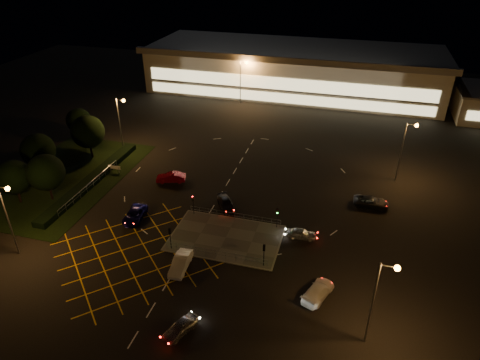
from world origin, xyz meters
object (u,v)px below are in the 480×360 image
(car_circ_red, at_px, (171,177))
(car_approach_white, at_px, (318,291))
(signal_nw, at_px, (193,201))
(signal_sw, at_px, (170,234))
(car_left_blue, at_px, (135,215))
(car_queue_white, at_px, (181,263))
(car_east_grey, at_px, (371,202))
(signal_se, at_px, (264,251))
(car_right_silver, at_px, (301,233))
(car_near_silver, at_px, (180,327))
(signal_ne, at_px, (277,214))
(car_far_dkgrey, at_px, (226,203))

(car_circ_red, bearing_deg, car_approach_white, 36.21)
(signal_nw, bearing_deg, car_circ_red, 131.64)
(signal_sw, distance_m, car_left_blue, 9.07)
(car_queue_white, distance_m, car_east_grey, 29.56)
(signal_nw, xyz_separation_m, car_east_grey, (24.22, 9.13, -1.66))
(signal_se, height_order, car_right_silver, signal_se)
(signal_se, xyz_separation_m, car_circ_red, (-18.92, 15.77, -1.59))
(signal_sw, height_order, car_circ_red, signal_sw)
(signal_sw, relative_size, car_left_blue, 0.62)
(signal_se, height_order, car_left_blue, signal_se)
(signal_se, relative_size, car_near_silver, 0.80)
(car_queue_white, height_order, car_right_silver, car_queue_white)
(car_queue_white, bearing_deg, signal_nw, 99.24)
(signal_se, distance_m, signal_nw, 14.41)
(signal_ne, relative_size, car_left_blue, 0.62)
(signal_sw, height_order, car_near_silver, signal_sw)
(car_left_blue, xyz_separation_m, car_circ_red, (0.63, 11.02, 0.07))
(car_near_silver, distance_m, car_left_blue, 21.53)
(car_queue_white, bearing_deg, signal_ne, 45.47)
(signal_ne, distance_m, car_approach_white, 13.21)
(car_right_silver, bearing_deg, car_near_silver, 149.57)
(car_east_grey, bearing_deg, signal_se, 145.00)
(signal_sw, distance_m, car_far_dkgrey, 11.77)
(car_far_dkgrey, height_order, car_circ_red, car_circ_red)
(car_left_blue, bearing_deg, car_near_silver, -57.66)
(car_approach_white, bearing_deg, car_far_dkgrey, -22.28)
(signal_se, xyz_separation_m, car_right_silver, (3.50, 6.79, -1.71))
(car_near_silver, distance_m, car_queue_white, 9.54)
(car_circ_red, distance_m, car_east_grey, 31.17)
(signal_nw, relative_size, car_queue_white, 0.66)
(car_approach_white, bearing_deg, signal_sw, 11.51)
(signal_ne, bearing_deg, car_right_silver, -18.83)
(signal_ne, bearing_deg, car_circ_red, 157.65)
(car_near_silver, relative_size, car_left_blue, 0.78)
(car_queue_white, distance_m, car_circ_red, 21.03)
(car_right_silver, xyz_separation_m, car_approach_white, (3.34, -9.99, 0.08))
(car_queue_white, relative_size, car_right_silver, 1.25)
(car_left_blue, xyz_separation_m, car_approach_white, (26.39, -7.94, 0.03))
(car_approach_white, bearing_deg, signal_ne, -37.40)
(signal_sw, bearing_deg, car_east_grey, -144.76)
(car_right_silver, height_order, car_approach_white, car_approach_white)
(signal_nw, height_order, car_left_blue, signal_nw)
(signal_sw, height_order, car_east_grey, signal_sw)
(signal_ne, relative_size, car_east_grey, 0.62)
(signal_ne, height_order, car_circ_red, signal_ne)
(car_near_silver, height_order, car_approach_white, car_approach_white)
(signal_nw, distance_m, signal_ne, 12.00)
(car_left_blue, height_order, car_circ_red, car_circ_red)
(car_far_dkgrey, height_order, car_right_silver, car_far_dkgrey)
(car_approach_white, bearing_deg, signal_nw, -9.55)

